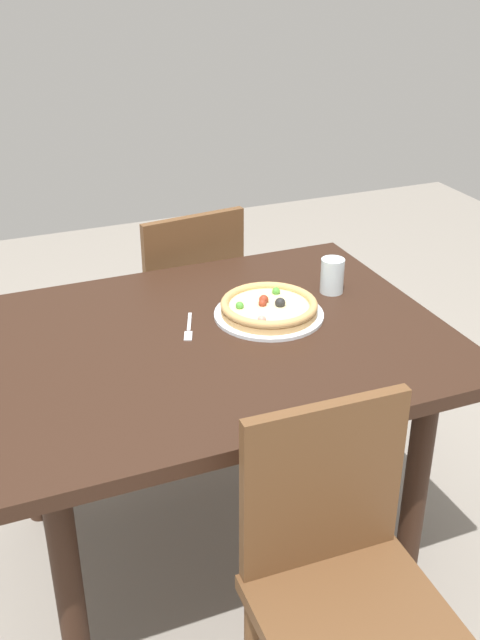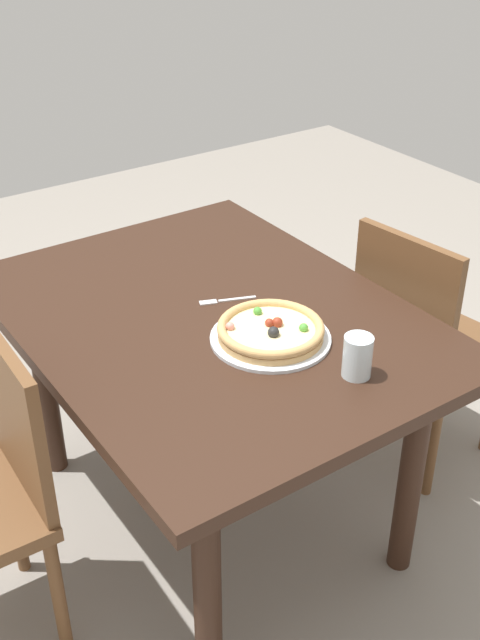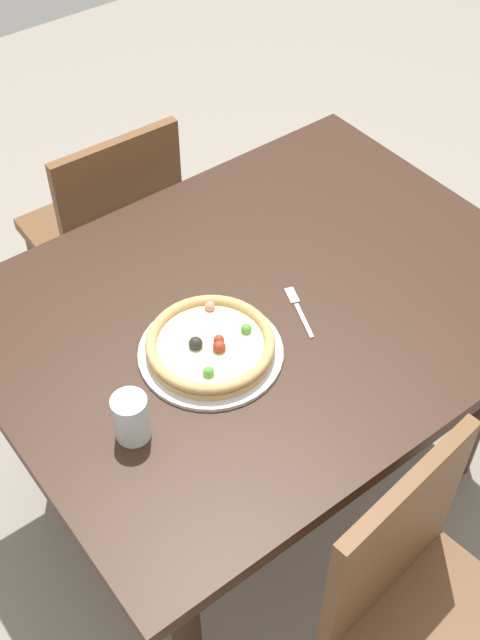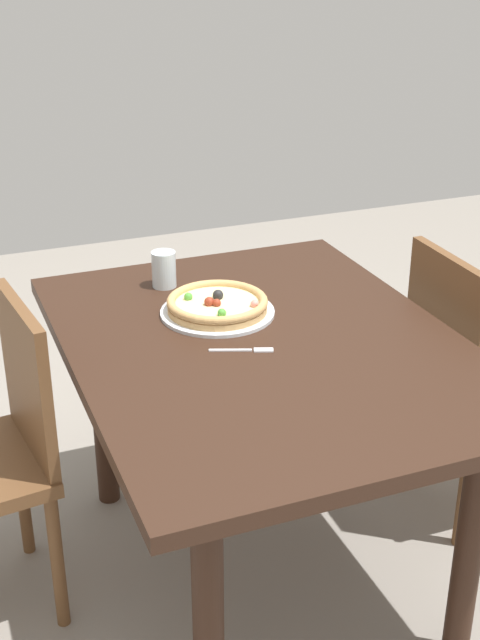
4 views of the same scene
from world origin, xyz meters
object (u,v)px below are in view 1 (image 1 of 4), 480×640
object	(u,v)px
pizza	(269,307)
fork	(189,329)
plate	(269,314)
drinking_glass	(332,276)
dining_table	(210,367)
chair_far	(343,586)
chair_near	(182,307)

from	to	relation	value
pizza	fork	distance (m)	0.24
plate	fork	bearing A→B (deg)	-2.21
drinking_glass	pizza	bearing A→B (deg)	17.47
dining_table	chair_far	distance (m)	0.73
chair_far	drinking_glass	distance (m)	0.99
pizza	fork	size ratio (longest dim) A/B	1.77
chair_far	chair_near	bearing A→B (deg)	-92.76
plate	fork	xyz separation A→B (m)	(0.24, -0.01, -0.00)
fork	drinking_glass	distance (m)	0.50
fork	drinking_glass	bearing A→B (deg)	119.05
plate	pizza	distance (m)	0.03
fork	drinking_glass	xyz separation A→B (m)	(-0.49, -0.07, 0.05)
fork	chair_near	bearing A→B (deg)	-174.96
chair_far	fork	size ratio (longest dim) A/B	5.55
chair_near	chair_far	xyz separation A→B (m)	(0.11, 1.43, 0.00)
plate	drinking_glass	xyz separation A→B (m)	(-0.25, -0.08, 0.05)
dining_table	chair_near	world-z (taller)	chair_near
chair_far	plate	distance (m)	0.83
chair_near	pizza	bearing A→B (deg)	-91.94
dining_table	drinking_glass	world-z (taller)	drinking_glass
dining_table	fork	size ratio (longest dim) A/B	8.23
chair_near	fork	xyz separation A→B (m)	(0.19, 0.65, 0.26)
chair_far	drinking_glass	bearing A→B (deg)	-114.40
plate	fork	distance (m)	0.24
chair_near	dining_table	bearing A→B (deg)	-108.47
chair_near	chair_far	bearing A→B (deg)	-101.12
plate	chair_near	bearing A→B (deg)	-85.13
fork	dining_table	bearing A→B (deg)	52.21
dining_table	drinking_glass	xyz separation A→B (m)	(-0.45, -0.13, 0.15)
pizza	dining_table	bearing A→B (deg)	15.13
dining_table	drinking_glass	distance (m)	0.50
chair_near	drinking_glass	size ratio (longest dim) A/B	8.12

